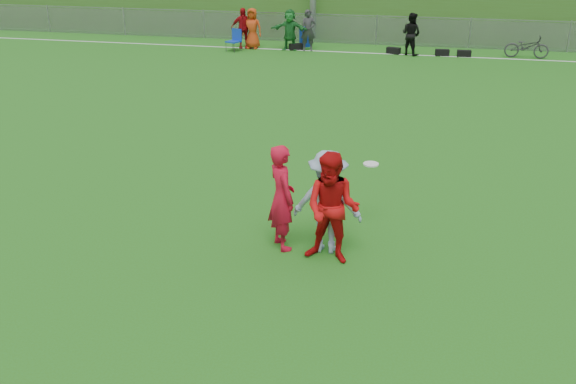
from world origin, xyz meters
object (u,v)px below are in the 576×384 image
(player_red_left, at_px, (282,197))
(recycling_bin, at_px, (305,37))
(player_blue, at_px, (327,202))
(player_red_center, at_px, (332,209))
(frisbee, at_px, (371,164))
(bicycle, at_px, (527,47))

(player_red_left, xyz_separation_m, recycling_bin, (-3.13, 18.40, -0.51))
(player_red_left, distance_m, player_blue, 0.77)
(player_red_center, relative_size, player_blue, 1.05)
(player_red_center, xyz_separation_m, frisbee, (0.46, 1.44, 0.27))
(player_red_center, distance_m, player_blue, 0.37)
(player_red_center, distance_m, frisbee, 1.54)
(frisbee, bearing_deg, player_red_center, -107.82)
(player_blue, distance_m, recycling_bin, 18.77)
(player_red_left, distance_m, frisbee, 1.80)
(player_red_center, height_order, bicycle, player_red_center)
(recycling_bin, bearing_deg, frisbee, -75.41)
(player_blue, height_order, recycling_bin, player_blue)
(player_red_center, height_order, player_blue, player_red_center)
(player_red_center, distance_m, bicycle, 18.80)
(player_red_center, bearing_deg, recycling_bin, 109.99)
(player_blue, bearing_deg, bicycle, -105.23)
(frisbee, xyz_separation_m, bicycle, (4.67, 16.63, -0.75))
(player_blue, bearing_deg, frisbee, -117.20)
(player_blue, relative_size, frisbee, 6.40)
(bicycle, bearing_deg, frisbee, 166.47)
(player_blue, bearing_deg, player_red_left, 4.13)
(recycling_bin, bearing_deg, player_blue, -78.02)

